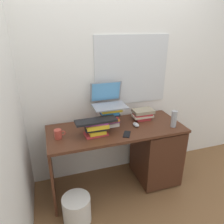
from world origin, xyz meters
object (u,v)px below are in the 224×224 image
at_px(keyboard, 96,121).
at_px(book_stack_side, 143,114).
at_px(book_stack_keyboard_riser, 96,128).
at_px(cell_phone, 127,134).
at_px(desk, 147,150).
at_px(water_bottle, 174,119).
at_px(wastebasket, 77,210).
at_px(mug, 58,134).
at_px(book_stack_tall, 110,116).
at_px(computer_mouse, 136,125).
at_px(laptop, 108,100).

bearing_deg(keyboard, book_stack_side, 16.11).
xyz_separation_m(book_stack_keyboard_riser, cell_phone, (0.30, -0.10, -0.07)).
bearing_deg(desk, cell_phone, -154.73).
bearing_deg(water_bottle, book_stack_side, 130.16).
height_order(book_stack_side, wastebasket, book_stack_side).
relative_size(desk, book_stack_side, 5.98).
relative_size(book_stack_side, keyboard, 0.59).
height_order(desk, book_stack_keyboard_riser, book_stack_keyboard_riser).
relative_size(mug, water_bottle, 0.60).
height_order(keyboard, mug, keyboard).
relative_size(water_bottle, wastebasket, 0.65).
xyz_separation_m(desk, book_stack_side, (-0.01, 0.14, 0.41)).
bearing_deg(book_stack_tall, desk, -14.79).
bearing_deg(computer_mouse, book_stack_keyboard_riser, -173.45).
xyz_separation_m(laptop, computer_mouse, (0.27, -0.18, -0.26)).
bearing_deg(wastebasket, book_stack_keyboard_riser, 46.57).
bearing_deg(book_stack_tall, cell_phone, -70.00).
height_order(desk, computer_mouse, computer_mouse).
height_order(desk, cell_phone, cell_phone).
height_order(book_stack_keyboard_riser, computer_mouse, book_stack_keyboard_riser).
bearing_deg(desk, keyboard, -174.77).
distance_m(book_stack_side, keyboard, 0.66).
distance_m(keyboard, computer_mouse, 0.49).
distance_m(book_stack_tall, keyboard, 0.26).
xyz_separation_m(book_stack_keyboard_riser, laptop, (0.20, 0.23, 0.21)).
relative_size(book_stack_keyboard_riser, cell_phone, 1.81).
height_order(book_stack_side, laptop, laptop).
bearing_deg(computer_mouse, book_stack_tall, 156.85).
xyz_separation_m(book_stack_side, wastebasket, (-0.91, -0.51, -0.69)).
bearing_deg(desk, book_stack_tall, 165.21).
distance_m(keyboard, mug, 0.39).
xyz_separation_m(book_stack_keyboard_riser, wastebasket, (-0.29, -0.31, -0.69)).
distance_m(book_stack_tall, mug, 0.59).
relative_size(keyboard, computer_mouse, 4.04).
bearing_deg(laptop, wastebasket, -132.28).
xyz_separation_m(desk, wastebasket, (-0.92, -0.36, -0.27)).
distance_m(book_stack_side, cell_phone, 0.44).
relative_size(book_stack_tall, water_bottle, 1.28).
xyz_separation_m(book_stack_side, cell_phone, (-0.32, -0.30, -0.06)).
xyz_separation_m(desk, cell_phone, (-0.33, -0.16, 0.35)).
distance_m(cell_phone, wastebasket, 0.88).
height_order(desk, laptop, laptop).
relative_size(keyboard, cell_phone, 3.09).
xyz_separation_m(book_stack_keyboard_riser, mug, (-0.38, 0.04, -0.03)).
relative_size(laptop, wastebasket, 1.25).
height_order(keyboard, cell_phone, keyboard).
bearing_deg(mug, laptop, 18.37).
distance_m(book_stack_keyboard_riser, book_stack_side, 0.65).
xyz_separation_m(book_stack_side, laptop, (-0.42, 0.03, 0.21)).
bearing_deg(desk, computer_mouse, -179.53).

